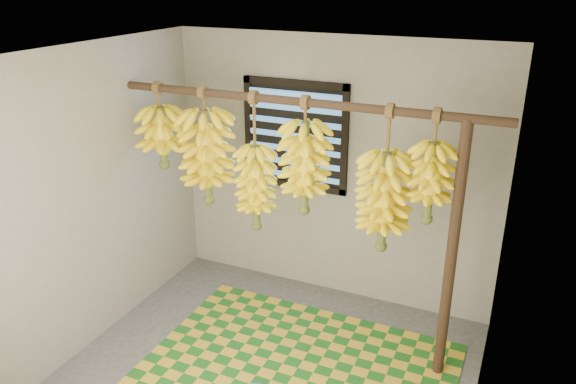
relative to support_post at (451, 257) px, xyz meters
The scene contains 14 objects.
ceiling 1.98m from the support_post, 149.74° to the right, with size 3.00×3.00×0.01m, color silver.
wall_back 1.46m from the support_post, 146.14° to the left, with size 3.00×0.01×2.40m, color gray.
wall_left 2.80m from the support_post, 165.49° to the right, with size 0.01×3.00×2.40m, color gray.
wall_right 0.79m from the support_post, 66.46° to the right, with size 0.01×3.00×2.40m, color gray.
window 1.80m from the support_post, 153.40° to the left, with size 1.00×0.04×1.00m.
hanging_pole 1.56m from the support_post, behind, with size 0.06×0.06×3.00m, color #3C261A.
support_post is the anchor object (origin of this frame).
woven_mat 1.50m from the support_post, 152.18° to the right, with size 2.33×1.86×0.01m, color #1C601C.
banana_bunch_a 2.49m from the support_post, behind, with size 0.39×0.39×0.72m.
banana_bunch_b 2.05m from the support_post, behind, with size 0.43×0.43×0.97m.
banana_bunch_c 1.57m from the support_post, behind, with size 0.32×0.32×1.13m.
banana_bunch_d 1.24m from the support_post, behind, with size 0.37×0.37×0.91m.
banana_bunch_e 0.61m from the support_post, behind, with size 0.38×0.38×1.10m.
banana_bunch_f 0.56m from the support_post, behind, with size 0.29×0.29×0.81m.
Camera 1 is at (1.59, -2.97, 2.89)m, focal length 35.00 mm.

